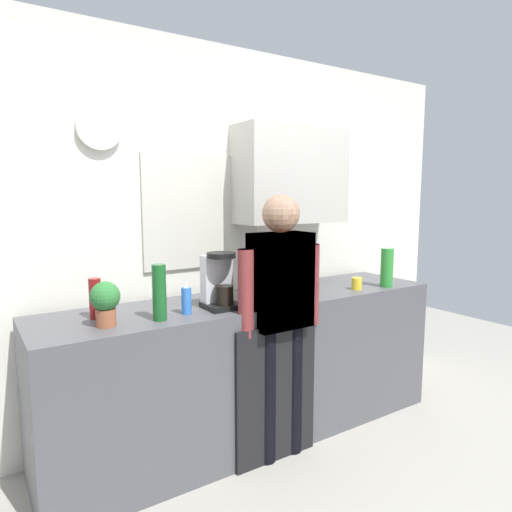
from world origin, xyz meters
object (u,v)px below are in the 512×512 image
object	(u,v)px
mixing_bowl	(271,295)
storage_canister	(252,281)
bottle_clear_soda	(387,268)
potted_plant	(105,301)
bottle_red_vinegar	(95,299)
dish_soap	(186,300)
coffee_maker	(219,283)
person_at_sink	(280,306)
person_guest	(280,306)
cup_yellow_cup	(357,284)
bottle_green_wine	(159,292)

from	to	relation	value
mixing_bowl	storage_canister	size ratio (longest dim) A/B	1.29
bottle_clear_soda	potted_plant	distance (m)	1.98
bottle_red_vinegar	mixing_bowl	distance (m)	1.04
dish_soap	storage_canister	world-z (taller)	dish_soap
coffee_maker	storage_canister	distance (m)	0.43
dish_soap	person_at_sink	xyz separation A→B (m)	(0.52, -0.17, -0.07)
coffee_maker	storage_canister	bearing A→B (deg)	30.77
bottle_red_vinegar	potted_plant	world-z (taller)	potted_plant
coffee_maker	mixing_bowl	size ratio (longest dim) A/B	1.50
potted_plant	person_at_sink	xyz separation A→B (m)	(0.97, -0.17, -0.12)
coffee_maker	person_at_sink	distance (m)	0.38
bottle_red_vinegar	bottle_clear_soda	bearing A→B (deg)	-7.91
coffee_maker	person_guest	world-z (taller)	person_guest
coffee_maker	person_at_sink	xyz separation A→B (m)	(0.30, -0.20, -0.13)
cup_yellow_cup	person_at_sink	distance (m)	0.76
potted_plant	cup_yellow_cup	bearing A→B (deg)	-1.75
bottle_green_wine	storage_canister	xyz separation A→B (m)	(0.77, 0.29, -0.06)
bottle_red_vinegar	storage_canister	distance (m)	1.05
cup_yellow_cup	bottle_green_wine	bearing A→B (deg)	179.56
coffee_maker	potted_plant	size ratio (longest dim) A/B	1.43
bottle_clear_soda	storage_canister	bearing A→B (deg)	159.64
bottle_clear_soda	person_guest	bearing A→B (deg)	-175.80
mixing_bowl	dish_soap	distance (m)	0.57
coffee_maker	person_at_sink	size ratio (longest dim) A/B	0.21
person_at_sink	person_guest	xyz separation A→B (m)	(0.00, 0.00, 0.00)
mixing_bowl	coffee_maker	bearing A→B (deg)	174.34
cup_yellow_cup	person_guest	distance (m)	0.76
person_at_sink	bottle_red_vinegar	bearing A→B (deg)	154.02
bottle_green_wine	mixing_bowl	bearing A→B (deg)	2.78
bottle_clear_soda	storage_canister	xyz separation A→B (m)	(-0.94, 0.35, -0.05)
potted_plant	storage_canister	bearing A→B (deg)	13.48
bottle_clear_soda	mixing_bowl	xyz separation A→B (m)	(-0.96, 0.09, -0.10)
cup_yellow_cup	mixing_bowl	bearing A→B (deg)	176.18
person_guest	bottle_red_vinegar	bearing A→B (deg)	-28.26
mixing_bowl	storage_canister	distance (m)	0.26
cup_yellow_cup	person_at_sink	size ratio (longest dim) A/B	0.05
dish_soap	person_at_sink	world-z (taller)	person_at_sink
potted_plant	person_at_sink	bearing A→B (deg)	-10.08
potted_plant	dish_soap	world-z (taller)	potted_plant
person_guest	storage_canister	bearing A→B (deg)	-108.14
bottle_green_wine	person_at_sink	world-z (taller)	person_at_sink
cup_yellow_cup	potted_plant	xyz separation A→B (m)	(-1.72, 0.05, 0.09)
bottle_green_wine	mixing_bowl	distance (m)	0.75
person_guest	person_at_sink	bearing A→B (deg)	180.00
potted_plant	bottle_clear_soda	bearing A→B (deg)	-2.84
bottle_green_wine	cup_yellow_cup	bearing A→B (deg)	-0.44
mixing_bowl	storage_canister	xyz separation A→B (m)	(0.02, 0.25, 0.05)
bottle_green_wine	person_at_sink	bearing A→B (deg)	-10.61
mixing_bowl	person_guest	world-z (taller)	person_guest
storage_canister	person_guest	distance (m)	0.43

